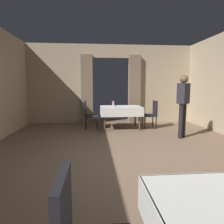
# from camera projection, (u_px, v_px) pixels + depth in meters

# --- Properties ---
(ground) EXTENTS (10.08, 10.08, 0.00)m
(ground) POSITION_uv_depth(u_px,v_px,m) (129.00, 161.00, 3.79)
(ground) COLOR #7A604C
(wall_back) EXTENTS (6.40, 0.27, 3.00)m
(wall_back) POSITION_uv_depth(u_px,v_px,m) (111.00, 84.00, 7.72)
(wall_back) COLOR tan
(wall_back) RESTS_ON ground
(dining_table_mid) EXTENTS (1.37, 0.95, 0.75)m
(dining_table_mid) POSITION_uv_depth(u_px,v_px,m) (121.00, 109.00, 6.68)
(dining_table_mid) COLOR #4C3D2D
(dining_table_mid) RESTS_ON ground
(chair_mid_right) EXTENTS (0.44, 0.44, 0.93)m
(chair_mid_right) POSITION_uv_depth(u_px,v_px,m) (152.00, 113.00, 6.82)
(chair_mid_right) COLOR black
(chair_mid_right) RESTS_ON ground
(chair_mid_left) EXTENTS (0.45, 0.44, 0.93)m
(chair_mid_left) POSITION_uv_depth(u_px,v_px,m) (89.00, 113.00, 6.66)
(chair_mid_left) COLOR black
(chair_mid_left) RESTS_ON ground
(flower_vase_mid) EXTENTS (0.07, 0.07, 0.17)m
(flower_vase_mid) POSITION_uv_depth(u_px,v_px,m) (113.00, 103.00, 6.93)
(flower_vase_mid) COLOR silver
(flower_vase_mid) RESTS_ON dining_table_mid
(plate_mid_b) EXTENTS (0.24, 0.24, 0.01)m
(plate_mid_b) POSITION_uv_depth(u_px,v_px,m) (113.00, 107.00, 6.49)
(plate_mid_b) COLOR white
(plate_mid_b) RESTS_ON dining_table_mid
(plate_mid_c) EXTENTS (0.22, 0.22, 0.01)m
(plate_mid_c) POSITION_uv_depth(u_px,v_px,m) (131.00, 107.00, 6.50)
(plate_mid_c) COLOR white
(plate_mid_c) RESTS_ON dining_table_mid
(person_waiter_by_doorway) EXTENTS (0.42, 0.40, 1.72)m
(person_waiter_by_doorway) POSITION_uv_depth(u_px,v_px,m) (183.00, 101.00, 5.41)
(person_waiter_by_doorway) COLOR black
(person_waiter_by_doorway) RESTS_ON ground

